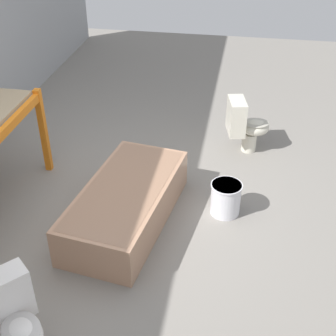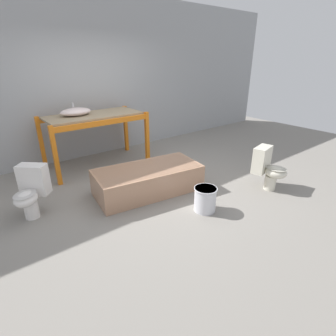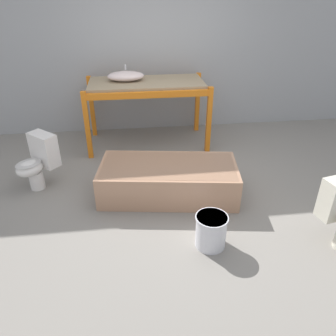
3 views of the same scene
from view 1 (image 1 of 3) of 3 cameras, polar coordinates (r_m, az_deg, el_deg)
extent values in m
plane|color=gray|center=(4.93, -7.23, -5.21)|extent=(12.00, 12.00, 0.00)
cube|color=orange|center=(5.45, -14.94, 4.36)|extent=(0.07, 0.07, 1.01)
cube|color=tan|center=(4.66, -5.09, -4.42)|extent=(1.74, 1.00, 0.41)
cube|color=#977056|center=(4.59, -5.17, -3.20)|extent=(1.65, 0.91, 0.16)
cylinder|color=silver|center=(5.92, 9.84, 3.18)|extent=(0.18, 0.18, 0.24)
ellipsoid|color=silver|center=(5.84, 10.60, 4.87)|extent=(0.34, 0.39, 0.19)
ellipsoid|color=#B3AF9F|center=(5.81, 10.67, 5.43)|extent=(0.32, 0.37, 0.03)
cube|color=silver|center=(5.72, 8.33, 6.24)|extent=(0.40, 0.26, 0.42)
ellipsoid|color=white|center=(3.57, -17.31, -18.86)|extent=(0.43, 0.44, 0.19)
ellipsoid|color=beige|center=(3.52, -17.49, -18.20)|extent=(0.41, 0.41, 0.03)
cube|color=white|center=(3.62, -19.31, -14.65)|extent=(0.40, 0.38, 0.42)
cylinder|color=silver|center=(4.80, 7.05, -3.73)|extent=(0.30, 0.30, 0.35)
cylinder|color=silver|center=(4.70, 7.18, -2.11)|extent=(0.32, 0.32, 0.02)
camera|label=2|loc=(2.77, 57.34, -6.13)|focal=28.00mm
camera|label=3|loc=(3.97, 47.28, 11.98)|focal=35.00mm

